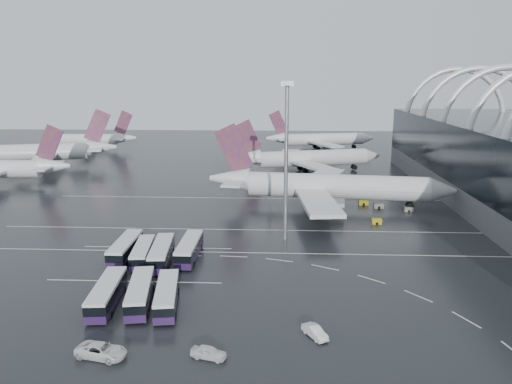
{
  "coord_description": "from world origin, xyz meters",
  "views": [
    {
      "loc": [
        -1.17,
        -88.53,
        31.61
      ],
      "look_at": [
        -6.19,
        17.24,
        7.0
      ],
      "focal_mm": 35.0,
      "sensor_mm": 36.0,
      "label": 1
    }
  ],
  "objects_px": {
    "van_curve_b": "(209,352)",
    "van_curve_c": "(315,332)",
    "bus_row_near_a": "(125,248)",
    "jet_remote_west": "(4,169)",
    "floodlight_mast": "(286,143)",
    "bus_row_far_b": "(140,293)",
    "bus_row_far_a": "(107,293)",
    "gse_cart_belly_b": "(379,205)",
    "gse_cart_belly_a": "(377,221)",
    "jet_remote_far": "(93,140)",
    "airliner_gate_b": "(305,159)",
    "airliner_gate_c": "(319,140)",
    "bus_row_near_b": "(143,252)",
    "jet_remote_mid": "(52,152)",
    "bus_row_near_c": "(162,253)",
    "bus_row_far_c": "(167,295)",
    "airliner_main": "(324,187)",
    "van_curve_a": "(101,351)",
    "gse_cart_belly_d": "(409,209)",
    "bus_row_near_d": "(189,249)"
  },
  "relations": [
    {
      "from": "airliner_gate_b",
      "to": "airliner_gate_c",
      "type": "distance_m",
      "value": 54.48
    },
    {
      "from": "floodlight_mast",
      "to": "van_curve_c",
      "type": "bearing_deg",
      "value": -84.91
    },
    {
      "from": "gse_cart_belly_a",
      "to": "airliner_gate_c",
      "type": "bearing_deg",
      "value": 92.15
    },
    {
      "from": "van_curve_b",
      "to": "van_curve_c",
      "type": "distance_m",
      "value": 13.62
    },
    {
      "from": "gse_cart_belly_a",
      "to": "jet_remote_west",
      "type": "bearing_deg",
      "value": 160.73
    },
    {
      "from": "airliner_gate_b",
      "to": "jet_remote_far",
      "type": "xyz_separation_m",
      "value": [
        -90.45,
        47.7,
        -0.06
      ]
    },
    {
      "from": "airliner_gate_b",
      "to": "bus_row_far_c",
      "type": "distance_m",
      "value": 105.09
    },
    {
      "from": "airliner_main",
      "to": "jet_remote_west",
      "type": "height_order",
      "value": "airliner_main"
    },
    {
      "from": "van_curve_b",
      "to": "van_curve_c",
      "type": "bearing_deg",
      "value": -52.02
    },
    {
      "from": "bus_row_near_b",
      "to": "bus_row_far_a",
      "type": "bearing_deg",
      "value": 172.14
    },
    {
      "from": "jet_remote_west",
      "to": "bus_row_far_c",
      "type": "distance_m",
      "value": 102.73
    },
    {
      "from": "jet_remote_west",
      "to": "gse_cart_belly_a",
      "type": "distance_m",
      "value": 109.76
    },
    {
      "from": "bus_row_near_b",
      "to": "bus_row_far_a",
      "type": "xyz_separation_m",
      "value": [
        -0.44,
        -17.15,
        0.14
      ]
    },
    {
      "from": "bus_row_near_b",
      "to": "bus_row_near_d",
      "type": "distance_m",
      "value": 8.08
    },
    {
      "from": "bus_row_far_a",
      "to": "gse_cart_belly_b",
      "type": "distance_m",
      "value": 74.01
    },
    {
      "from": "bus_row_near_a",
      "to": "van_curve_b",
      "type": "xyz_separation_m",
      "value": [
        19.39,
        -31.77,
        -1.08
      ]
    },
    {
      "from": "airliner_gate_c",
      "to": "floodlight_mast",
      "type": "bearing_deg",
      "value": -109.35
    },
    {
      "from": "jet_remote_west",
      "to": "van_curve_a",
      "type": "height_order",
      "value": "jet_remote_west"
    },
    {
      "from": "jet_remote_west",
      "to": "floodlight_mast",
      "type": "relative_size",
      "value": 1.34
    },
    {
      "from": "jet_remote_far",
      "to": "floodlight_mast",
      "type": "relative_size",
      "value": 1.29
    },
    {
      "from": "bus_row_near_c",
      "to": "bus_row_far_c",
      "type": "distance_m",
      "value": 17.25
    },
    {
      "from": "bus_row_near_a",
      "to": "van_curve_c",
      "type": "height_order",
      "value": "bus_row_near_a"
    },
    {
      "from": "jet_remote_west",
      "to": "floodlight_mast",
      "type": "bearing_deg",
      "value": 146.49
    },
    {
      "from": "jet_remote_far",
      "to": "bus_row_near_b",
      "type": "relative_size",
      "value": 3.23
    },
    {
      "from": "jet_remote_west",
      "to": "bus_row_near_d",
      "type": "xyz_separation_m",
      "value": [
        66.23,
        -59.23,
        -2.85
      ]
    },
    {
      "from": "airliner_gate_b",
      "to": "gse_cart_belly_d",
      "type": "height_order",
      "value": "airliner_gate_b"
    },
    {
      "from": "bus_row_far_b",
      "to": "van_curve_b",
      "type": "xyz_separation_m",
      "value": [
        11.64,
        -13.41,
        -1.03
      ]
    },
    {
      "from": "jet_remote_far",
      "to": "van_curve_c",
      "type": "relative_size",
      "value": 9.52
    },
    {
      "from": "airliner_gate_b",
      "to": "airliner_main",
      "type": "bearing_deg",
      "value": -102.57
    },
    {
      "from": "jet_remote_mid",
      "to": "bus_row_near_c",
      "type": "bearing_deg",
      "value": 107.16
    },
    {
      "from": "bus_row_near_a",
      "to": "van_curve_a",
      "type": "distance_m",
      "value": 32.93
    },
    {
      "from": "airliner_gate_b",
      "to": "bus_row_far_c",
      "type": "xyz_separation_m",
      "value": [
        -24.36,
        -102.19,
        -2.86
      ]
    },
    {
      "from": "bus_row_far_a",
      "to": "gse_cart_belly_a",
      "type": "bearing_deg",
      "value": -52.3
    },
    {
      "from": "bus_row_near_b",
      "to": "gse_cart_belly_b",
      "type": "xyz_separation_m",
      "value": [
        48.2,
        38.61,
        -0.99
      ]
    },
    {
      "from": "bus_row_far_b",
      "to": "floodlight_mast",
      "type": "xyz_separation_m",
      "value": [
        20.8,
        29.57,
        17.64
      ]
    },
    {
      "from": "bus_row_near_a",
      "to": "floodlight_mast",
      "type": "relative_size",
      "value": 0.43
    },
    {
      "from": "airliner_gate_c",
      "to": "bus_row_far_a",
      "type": "distance_m",
      "value": 161.43
    },
    {
      "from": "bus_row_far_c",
      "to": "gse_cart_belly_b",
      "type": "distance_m",
      "value": 68.7
    },
    {
      "from": "bus_row_far_b",
      "to": "bus_row_far_c",
      "type": "relative_size",
      "value": 1.04
    },
    {
      "from": "airliner_gate_b",
      "to": "jet_remote_far",
      "type": "height_order",
      "value": "airliner_gate_b"
    },
    {
      "from": "bus_row_far_a",
      "to": "gse_cart_belly_b",
      "type": "height_order",
      "value": "bus_row_far_a"
    },
    {
      "from": "jet_remote_west",
      "to": "van_curve_c",
      "type": "distance_m",
      "value": 122.04
    },
    {
      "from": "jet_remote_far",
      "to": "bus_row_far_a",
      "type": "distance_m",
      "value": 160.61
    },
    {
      "from": "airliner_gate_b",
      "to": "bus_row_far_c",
      "type": "bearing_deg",
      "value": -118.93
    },
    {
      "from": "jet_remote_mid",
      "to": "gse_cart_belly_a",
      "type": "bearing_deg",
      "value": 130.64
    },
    {
      "from": "bus_row_near_d",
      "to": "gse_cart_belly_d",
      "type": "xyz_separation_m",
      "value": [
        46.88,
        33.75,
        -1.22
      ]
    },
    {
      "from": "bus_row_near_c",
      "to": "bus_row_far_c",
      "type": "relative_size",
      "value": 1.07
    },
    {
      "from": "van_curve_b",
      "to": "bus_row_near_c",
      "type": "bearing_deg",
      "value": 37.36
    },
    {
      "from": "bus_row_near_a",
      "to": "gse_cart_belly_b",
      "type": "bearing_deg",
      "value": -55.15
    },
    {
      "from": "floodlight_mast",
      "to": "bus_row_far_b",
      "type": "bearing_deg",
      "value": -125.12
    }
  ]
}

